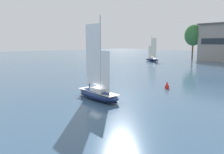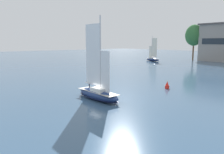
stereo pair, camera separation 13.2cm
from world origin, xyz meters
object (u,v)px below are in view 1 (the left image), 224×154
Objects in this scene: tree_shore_left at (193,35)px; channel_buoy at (167,85)px; sailboat_moored_mid_channel at (152,59)px; sailboat_main at (98,93)px.

channel_buoy is (32.00, -68.55, -11.81)m from tree_shore_left.
tree_shore_left is at bearing 63.90° from sailboat_moored_mid_channel.
sailboat_main is 74.89m from sailboat_moored_mid_channel.
sailboat_main is at bearing -70.60° from tree_shore_left.
sailboat_main is at bearing -99.23° from channel_buoy.
channel_buoy is at bearing -49.14° from sailboat_moored_mid_channel.
channel_buoy is at bearing 80.77° from sailboat_main.
sailboat_moored_mid_channel is (-39.39, 63.70, -0.07)m from sailboat_main.
channel_buoy is (2.48, 15.29, -0.43)m from sailboat_main.
sailboat_moored_mid_channel is 64.01m from channel_buoy.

